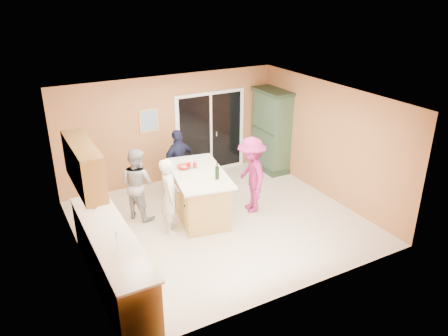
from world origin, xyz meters
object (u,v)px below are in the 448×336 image
green_hutch (272,131)px  woman_grey (137,184)px  woman_navy (179,162)px  kitchen_island (199,195)px  woman_white (170,196)px  woman_magenta (251,175)px

green_hutch → woman_grey: (-3.86, -0.82, -0.27)m
woman_grey → woman_navy: size_ratio=0.99×
kitchen_island → green_hutch: (2.73, 1.37, 0.56)m
woman_white → woman_magenta: (1.83, -0.04, 0.06)m
woman_grey → woman_magenta: bearing=-142.1°
woman_navy → woman_magenta: 1.84m
green_hutch → woman_navy: size_ratio=1.38×
green_hutch → woman_grey: green_hutch is taller
kitchen_island → green_hutch: size_ratio=0.97×
woman_navy → woman_magenta: woman_magenta is taller
kitchen_island → green_hutch: bearing=37.1°
kitchen_island → woman_navy: 1.27m
woman_white → woman_navy: woman_navy is taller
kitchen_island → woman_magenta: 1.18m
kitchen_island → woman_white: (-0.75, -0.28, 0.30)m
woman_grey → woman_navy: woman_navy is taller
woman_magenta → woman_navy: bearing=-134.4°
green_hutch → kitchen_island: bearing=-153.3°
green_hutch → woman_grey: size_ratio=1.39×
woman_white → kitchen_island: bearing=-49.2°
woman_navy → kitchen_island: bearing=71.7°
woman_white → woman_magenta: size_ratio=0.93×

